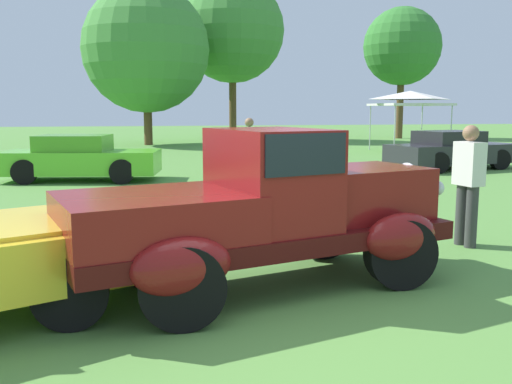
{
  "coord_description": "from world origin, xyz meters",
  "views": [
    {
      "loc": [
        -1.16,
        -5.21,
        1.91
      ],
      "look_at": [
        0.3,
        1.88,
        0.84
      ],
      "focal_mm": 39.66,
      "sensor_mm": 36.0,
      "label": 1
    }
  ],
  "objects_px": {
    "feature_pickup_truck": "(265,208)",
    "spectator_between_cars": "(249,149)",
    "show_car_lime": "(79,158)",
    "show_car_charcoal": "(452,150)",
    "canopy_tent_left_field": "(410,97)",
    "spectator_by_row": "(468,181)"
  },
  "relations": [
    {
      "from": "feature_pickup_truck",
      "to": "spectator_by_row",
      "type": "relative_size",
      "value": 2.59
    },
    {
      "from": "spectator_between_cars",
      "to": "show_car_lime",
      "type": "bearing_deg",
      "value": 155.42
    },
    {
      "from": "spectator_between_cars",
      "to": "spectator_by_row",
      "type": "xyz_separation_m",
      "value": [
        1.78,
        -6.76,
        0.0
      ]
    },
    {
      "from": "spectator_by_row",
      "to": "show_car_charcoal",
      "type": "bearing_deg",
      "value": 60.46
    },
    {
      "from": "feature_pickup_truck",
      "to": "canopy_tent_left_field",
      "type": "height_order",
      "value": "canopy_tent_left_field"
    },
    {
      "from": "feature_pickup_truck",
      "to": "spectator_between_cars",
      "type": "relative_size",
      "value": 2.59
    },
    {
      "from": "show_car_lime",
      "to": "canopy_tent_left_field",
      "type": "distance_m",
      "value": 15.77
    },
    {
      "from": "feature_pickup_truck",
      "to": "show_car_charcoal",
      "type": "distance_m",
      "value": 13.53
    },
    {
      "from": "feature_pickup_truck",
      "to": "spectator_between_cars",
      "type": "bearing_deg",
      "value": 80.2
    },
    {
      "from": "show_car_charcoal",
      "to": "spectator_by_row",
      "type": "xyz_separation_m",
      "value": [
        -5.29,
        -9.33,
        0.31
      ]
    },
    {
      "from": "show_car_charcoal",
      "to": "spectator_by_row",
      "type": "height_order",
      "value": "spectator_by_row"
    },
    {
      "from": "spectator_by_row",
      "to": "show_car_lime",
      "type": "bearing_deg",
      "value": 124.77
    },
    {
      "from": "show_car_charcoal",
      "to": "canopy_tent_left_field",
      "type": "bearing_deg",
      "value": 73.46
    },
    {
      "from": "feature_pickup_truck",
      "to": "show_car_charcoal",
      "type": "relative_size",
      "value": 0.98
    },
    {
      "from": "spectator_between_cars",
      "to": "canopy_tent_left_field",
      "type": "height_order",
      "value": "canopy_tent_left_field"
    },
    {
      "from": "show_car_lime",
      "to": "canopy_tent_left_field",
      "type": "bearing_deg",
      "value": 30.46
    },
    {
      "from": "canopy_tent_left_field",
      "to": "spectator_by_row",
      "type": "bearing_deg",
      "value": -114.14
    },
    {
      "from": "spectator_between_cars",
      "to": "spectator_by_row",
      "type": "relative_size",
      "value": 1.0
    },
    {
      "from": "show_car_lime",
      "to": "spectator_by_row",
      "type": "bearing_deg",
      "value": -55.23
    },
    {
      "from": "show_car_lime",
      "to": "show_car_charcoal",
      "type": "bearing_deg",
      "value": 3.19
    },
    {
      "from": "feature_pickup_truck",
      "to": "spectator_between_cars",
      "type": "distance_m",
      "value": 8.1
    },
    {
      "from": "show_car_lime",
      "to": "canopy_tent_left_field",
      "type": "height_order",
      "value": "canopy_tent_left_field"
    }
  ]
}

